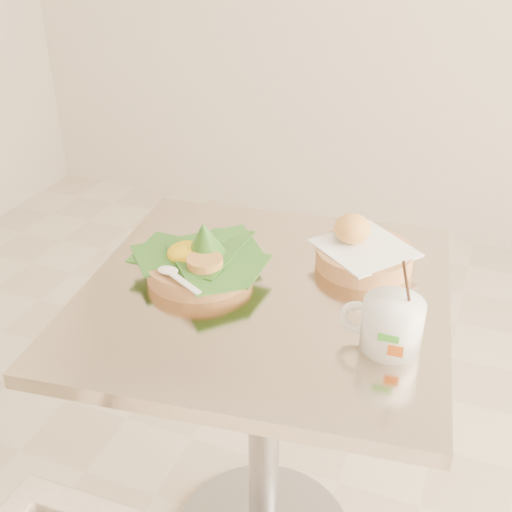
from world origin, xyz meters
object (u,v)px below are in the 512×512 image
(cafe_table, at_px, (264,377))
(coffee_mug, at_px, (391,323))
(rice_basket, at_px, (199,259))
(bread_basket, at_px, (362,251))

(cafe_table, bearing_deg, coffee_mug, -19.43)
(rice_basket, relative_size, bread_basket, 1.12)
(cafe_table, relative_size, coffee_mug, 4.41)
(cafe_table, distance_m, rice_basket, 0.29)
(bread_basket, height_order, coffee_mug, coffee_mug)
(rice_basket, height_order, bread_basket, rice_basket)
(bread_basket, distance_m, coffee_mug, 0.28)
(bread_basket, bearing_deg, cafe_table, -132.95)
(rice_basket, distance_m, bread_basket, 0.33)
(rice_basket, distance_m, coffee_mug, 0.41)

